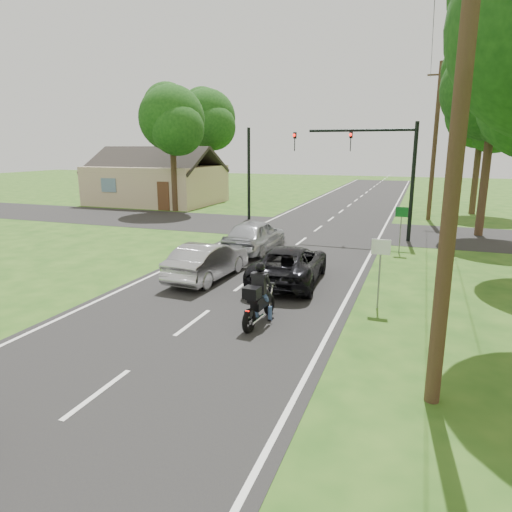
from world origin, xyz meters
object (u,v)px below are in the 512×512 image
(silver_sedan, at_px, (208,261))
(traffic_signal, at_px, (376,160))
(dark_suv, at_px, (289,264))
(silver_suv, at_px, (255,236))
(utility_pole_near, at_px, (459,127))
(sign_white, at_px, (380,257))
(utility_pole_far, at_px, (435,142))
(sign_green, at_px, (401,219))
(motorcycle_rider, at_px, (259,300))

(silver_sedan, xyz_separation_m, traffic_signal, (4.84, 9.92, 3.45))
(dark_suv, relative_size, silver_suv, 1.07)
(dark_suv, bearing_deg, silver_sedan, 8.03)
(utility_pole_near, xyz_separation_m, sign_white, (-1.50, 4.98, -3.49))
(utility_pole_far, bearing_deg, dark_suv, -105.42)
(sign_green, bearing_deg, silver_sedan, -132.87)
(silver_sedan, bearing_deg, silver_suv, -87.72)
(silver_suv, xyz_separation_m, utility_pole_far, (7.62, 13.12, 4.31))
(sign_white, bearing_deg, utility_pole_far, 85.49)
(utility_pole_near, distance_m, sign_green, 13.50)
(silver_sedan, xyz_separation_m, utility_pole_near, (7.71, -6.08, 4.39))
(dark_suv, height_order, utility_pole_far, utility_pole_far)
(motorcycle_rider, bearing_deg, sign_green, 77.35)
(sign_white, bearing_deg, utility_pole_near, -73.24)
(silver_sedan, height_order, utility_pole_far, utility_pole_far)
(dark_suv, bearing_deg, silver_suv, -59.71)
(motorcycle_rider, bearing_deg, dark_suv, 98.53)
(silver_sedan, distance_m, sign_green, 9.46)
(motorcycle_rider, bearing_deg, silver_sedan, 136.93)
(dark_suv, relative_size, sign_green, 2.26)
(dark_suv, bearing_deg, traffic_signal, -105.67)
(silver_sedan, bearing_deg, utility_pole_near, 145.04)
(traffic_signal, height_order, sign_white, traffic_signal)
(silver_sedan, distance_m, utility_pole_far, 20.00)
(dark_suv, relative_size, utility_pole_far, 0.48)
(traffic_signal, bearing_deg, sign_green, -62.62)
(utility_pole_far, bearing_deg, utility_pole_near, -90.00)
(dark_suv, xyz_separation_m, utility_pole_near, (4.77, -6.71, 4.41))
(utility_pole_near, bearing_deg, silver_suv, 125.00)
(silver_sedan, xyz_separation_m, sign_green, (6.41, 6.90, 0.91))
(motorcycle_rider, distance_m, silver_suv, 8.90)
(silver_suv, relative_size, sign_white, 2.11)
(motorcycle_rider, relative_size, utility_pole_near, 0.20)
(motorcycle_rider, height_order, dark_suv, motorcycle_rider)
(motorcycle_rider, height_order, utility_pole_near, utility_pole_near)
(sign_green, bearing_deg, utility_pole_near, -84.28)
(utility_pole_near, bearing_deg, traffic_signal, 100.14)
(motorcycle_rider, distance_m, silver_sedan, 4.79)
(silver_suv, distance_m, sign_green, 6.71)
(silver_suv, bearing_deg, utility_pole_far, -118.53)
(silver_suv, height_order, sign_green, sign_green)
(silver_suv, bearing_deg, silver_sedan, 90.59)
(sign_white, bearing_deg, sign_green, 88.57)
(silver_sedan, xyz_separation_m, silver_suv, (0.09, 4.80, 0.09))
(dark_suv, distance_m, sign_white, 3.81)
(motorcycle_rider, relative_size, traffic_signal, 0.32)
(silver_suv, bearing_deg, sign_white, 137.66)
(motorcycle_rider, bearing_deg, utility_pole_far, 82.45)
(traffic_signal, bearing_deg, utility_pole_near, -79.86)
(sign_white, height_order, sign_green, same)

